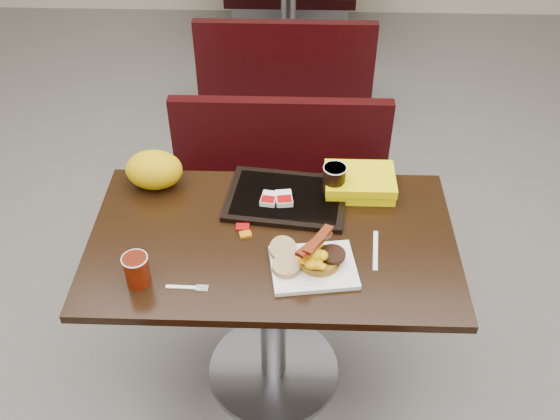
{
  "coord_description": "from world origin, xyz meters",
  "views": [
    {
      "loc": [
        0.07,
        -1.49,
        2.17
      ],
      "look_at": [
        0.02,
        0.06,
        0.82
      ],
      "focal_mm": 40.37,
      "sensor_mm": 36.0,
      "label": 1
    }
  ],
  "objects_px": {
    "clamshell": "(360,183)",
    "coffee_cup_near": "(137,270)",
    "bench_far_s": "(286,65)",
    "tray": "(287,198)",
    "paper_bag": "(154,170)",
    "table_far": "(288,13)",
    "knife": "(375,250)",
    "pancake_stack": "(320,259)",
    "coffee_cup_far": "(334,180)",
    "hashbrown_sleeve_left": "(269,199)",
    "fork": "(181,287)",
    "table_near": "(273,312)",
    "platter": "(313,267)",
    "bench_near_n": "(279,193)",
    "hashbrown_sleeve_right": "(284,198)"
  },
  "relations": [
    {
      "from": "table_far",
      "to": "tray",
      "type": "height_order",
      "value": "tray"
    },
    {
      "from": "hashbrown_sleeve_left",
      "to": "hashbrown_sleeve_right",
      "type": "bearing_deg",
      "value": 11.55
    },
    {
      "from": "pancake_stack",
      "to": "hashbrown_sleeve_left",
      "type": "xyz_separation_m",
      "value": [
        -0.17,
        0.29,
        -0.0
      ]
    },
    {
      "from": "bench_near_n",
      "to": "hashbrown_sleeve_left",
      "type": "bearing_deg",
      "value": -91.93
    },
    {
      "from": "table_near",
      "to": "hashbrown_sleeve_left",
      "type": "relative_size",
      "value": 17.34
    },
    {
      "from": "knife",
      "to": "coffee_cup_far",
      "type": "relative_size",
      "value": 1.68
    },
    {
      "from": "hashbrown_sleeve_left",
      "to": "table_near",
      "type": "bearing_deg",
      "value": -74.69
    },
    {
      "from": "tray",
      "to": "hashbrown_sleeve_left",
      "type": "bearing_deg",
      "value": -149.71
    },
    {
      "from": "bench_far_s",
      "to": "paper_bag",
      "type": "xyz_separation_m",
      "value": [
        -0.43,
        -1.64,
        0.46
      ]
    },
    {
      "from": "platter",
      "to": "clamshell",
      "type": "distance_m",
      "value": 0.43
    },
    {
      "from": "hashbrown_sleeve_left",
      "to": "tray",
      "type": "bearing_deg",
      "value": 32.43
    },
    {
      "from": "coffee_cup_near",
      "to": "clamshell",
      "type": "xyz_separation_m",
      "value": [
        0.7,
        0.46,
        -0.02
      ]
    },
    {
      "from": "bench_near_n",
      "to": "hashbrown_sleeve_right",
      "type": "distance_m",
      "value": 0.68
    },
    {
      "from": "fork",
      "to": "knife",
      "type": "height_order",
      "value": "same"
    },
    {
      "from": "platter",
      "to": "clamshell",
      "type": "height_order",
      "value": "clamshell"
    },
    {
      "from": "coffee_cup_near",
      "to": "coffee_cup_far",
      "type": "xyz_separation_m",
      "value": [
        0.6,
        0.43,
        0.02
      ]
    },
    {
      "from": "bench_near_n",
      "to": "hashbrown_sleeve_right",
      "type": "bearing_deg",
      "value": -86.34
    },
    {
      "from": "platter",
      "to": "coffee_cup_near",
      "type": "height_order",
      "value": "coffee_cup_near"
    },
    {
      "from": "bench_far_s",
      "to": "hashbrown_sleeve_left",
      "type": "relative_size",
      "value": 14.45
    },
    {
      "from": "platter",
      "to": "table_near",
      "type": "bearing_deg",
      "value": 126.11
    },
    {
      "from": "platter",
      "to": "pancake_stack",
      "type": "relative_size",
      "value": 2.01
    },
    {
      "from": "clamshell",
      "to": "paper_bag",
      "type": "height_order",
      "value": "paper_bag"
    },
    {
      "from": "fork",
      "to": "clamshell",
      "type": "height_order",
      "value": "clamshell"
    },
    {
      "from": "bench_far_s",
      "to": "tray",
      "type": "bearing_deg",
      "value": -88.57
    },
    {
      "from": "tray",
      "to": "hashbrown_sleeve_right",
      "type": "distance_m",
      "value": 0.03
    },
    {
      "from": "table_near",
      "to": "fork",
      "type": "relative_size",
      "value": 9.36
    },
    {
      "from": "table_near",
      "to": "coffee_cup_near",
      "type": "bearing_deg",
      "value": -152.33
    },
    {
      "from": "coffee_cup_near",
      "to": "table_near",
      "type": "bearing_deg",
      "value": 27.67
    },
    {
      "from": "coffee_cup_far",
      "to": "clamshell",
      "type": "height_order",
      "value": "coffee_cup_far"
    },
    {
      "from": "coffee_cup_near",
      "to": "knife",
      "type": "xyz_separation_m",
      "value": [
        0.73,
        0.16,
        -0.05
      ]
    },
    {
      "from": "coffee_cup_near",
      "to": "tray",
      "type": "xyz_separation_m",
      "value": [
        0.44,
        0.4,
        -0.04
      ]
    },
    {
      "from": "coffee_cup_far",
      "to": "bench_far_s",
      "type": "bearing_deg",
      "value": 97.01
    },
    {
      "from": "bench_near_n",
      "to": "pancake_stack",
      "type": "height_order",
      "value": "pancake_stack"
    },
    {
      "from": "table_near",
      "to": "knife",
      "type": "relative_size",
      "value": 6.77
    },
    {
      "from": "clamshell",
      "to": "coffee_cup_near",
      "type": "bearing_deg",
      "value": -146.11
    },
    {
      "from": "platter",
      "to": "fork",
      "type": "relative_size",
      "value": 2.03
    },
    {
      "from": "table_far",
      "to": "coffee_cup_near",
      "type": "height_order",
      "value": "coffee_cup_near"
    },
    {
      "from": "bench_near_n",
      "to": "clamshell",
      "type": "xyz_separation_m",
      "value": [
        0.3,
        -0.44,
        0.42
      ]
    },
    {
      "from": "knife",
      "to": "coffee_cup_far",
      "type": "height_order",
      "value": "coffee_cup_far"
    },
    {
      "from": "knife",
      "to": "hashbrown_sleeve_left",
      "type": "distance_m",
      "value": 0.41
    },
    {
      "from": "pancake_stack",
      "to": "paper_bag",
      "type": "bearing_deg",
      "value": 146.52
    },
    {
      "from": "platter",
      "to": "clamshell",
      "type": "xyz_separation_m",
      "value": [
        0.17,
        0.39,
        0.03
      ]
    },
    {
      "from": "table_far",
      "to": "clamshell",
      "type": "relative_size",
      "value": 4.89
    },
    {
      "from": "coffee_cup_far",
      "to": "hashbrown_sleeve_left",
      "type": "bearing_deg",
      "value": -165.68
    },
    {
      "from": "table_near",
      "to": "platter",
      "type": "bearing_deg",
      "value": -45.78
    },
    {
      "from": "table_far",
      "to": "hashbrown_sleeve_left",
      "type": "xyz_separation_m",
      "value": [
        -0.02,
        -2.44,
        0.4
      ]
    },
    {
      "from": "hashbrown_sleeve_left",
      "to": "clamshell",
      "type": "distance_m",
      "value": 0.33
    },
    {
      "from": "table_far",
      "to": "coffee_cup_near",
      "type": "bearing_deg",
      "value": -98.03
    },
    {
      "from": "bench_far_s",
      "to": "paper_bag",
      "type": "distance_m",
      "value": 1.76
    },
    {
      "from": "table_far",
      "to": "knife",
      "type": "height_order",
      "value": "knife"
    }
  ]
}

